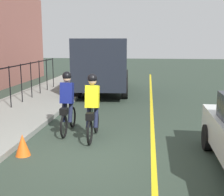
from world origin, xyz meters
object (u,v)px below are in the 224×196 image
Objects in this scene: cyclist_lead at (67,103)px; cyclist_follow at (93,107)px; box_truck_background at (104,63)px; traffic_cone_far at (23,145)px.

cyclist_lead and cyclist_follow have the same top height.
box_truck_background is 13.07× the size of traffic_cone_far.
cyclist_lead is 2.07m from traffic_cone_far.
cyclist_lead is 0.95m from cyclist_follow.
cyclist_follow is 7.95m from box_truck_background.
box_truck_background is at bearing 5.62° from cyclist_follow.
box_truck_background is (7.41, 0.01, 0.64)m from cyclist_lead.
traffic_cone_far is (-1.40, 1.43, -0.65)m from cyclist_follow.
cyclist_lead is 7.43m from box_truck_background.
traffic_cone_far is at bearing 172.44° from box_truck_background.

